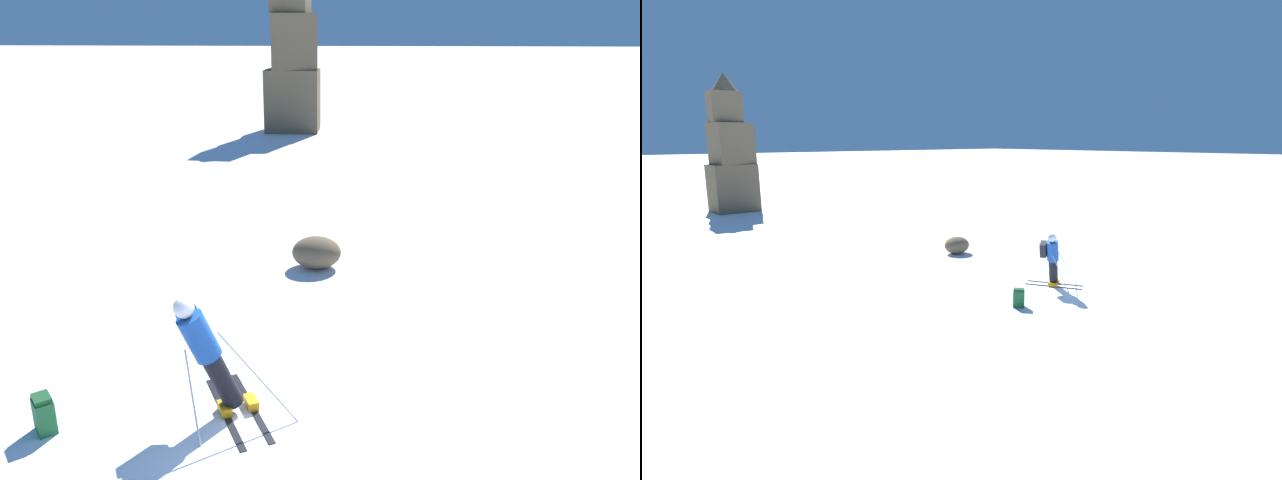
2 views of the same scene
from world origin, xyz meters
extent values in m
plane|color=white|center=(0.00, 0.00, 0.00)|extent=(300.00, 300.00, 0.00)
cube|color=black|center=(-0.81, -0.08, 0.01)|extent=(0.87, 1.56, 0.01)
cube|color=black|center=(-0.49, 0.08, 0.01)|extent=(0.87, 1.56, 0.01)
cube|color=orange|center=(-0.81, -0.08, 0.07)|extent=(0.25, 0.31, 0.12)
cube|color=orange|center=(-0.49, 0.08, 0.07)|extent=(0.25, 0.31, 0.12)
cylinder|color=black|center=(-0.82, -0.09, 0.50)|extent=(0.59, 0.47, 0.84)
cylinder|color=#194799|center=(-1.05, -0.20, 1.17)|extent=(0.64, 0.55, 0.71)
sphere|color=tan|center=(-1.18, -0.27, 1.57)|extent=(0.36, 0.34, 0.29)
sphere|color=silver|center=(-1.19, -0.28, 1.60)|extent=(0.42, 0.39, 0.34)
cube|color=black|center=(-1.18, 0.02, 1.20)|extent=(0.45, 0.35, 0.51)
cylinder|color=#B7B7BC|center=(-1.08, -0.56, 0.53)|extent=(0.27, 0.47, 1.07)
cylinder|color=#B7B7BC|center=(-0.34, -0.17, 0.61)|extent=(1.01, 0.08, 1.23)
cube|color=brown|center=(-2.54, 22.89, 1.43)|extent=(2.48, 2.11, 2.86)
cube|color=brown|center=(-2.44, 22.82, 4.08)|extent=(2.29, 2.11, 2.45)
cube|color=#236633|center=(-2.95, -0.62, 0.22)|extent=(0.36, 0.37, 0.44)
cube|color=#1A4C26|center=(-2.95, -0.62, 0.47)|extent=(0.33, 0.33, 0.06)
ellipsoid|color=brown|center=(-0.03, 5.18, 0.33)|extent=(1.02, 0.87, 0.66)
camera|label=1|loc=(0.94, -6.92, 4.79)|focal=35.00mm
camera|label=2|loc=(-12.51, -8.97, 4.37)|focal=28.00mm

